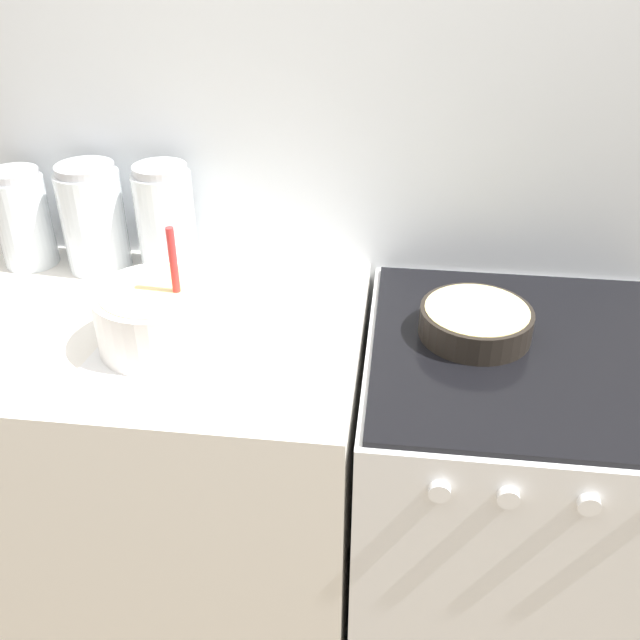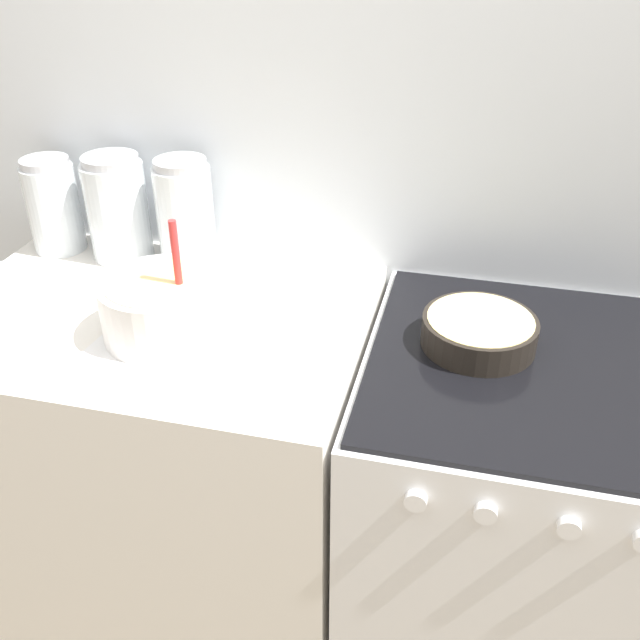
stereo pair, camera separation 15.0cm
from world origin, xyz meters
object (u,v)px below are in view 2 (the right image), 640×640
(stove, at_px, (502,520))
(storage_jar_right, at_px, (186,221))
(storage_jar_left, at_px, (54,211))
(tin_can, at_px, (7,288))
(mixing_bowl, at_px, (162,305))
(baking_pan, at_px, (479,331))
(storage_jar_middle, at_px, (118,215))

(stove, xyz_separation_m, storage_jar_right, (-0.85, 0.25, 0.57))
(storage_jar_left, xyz_separation_m, tin_can, (0.05, -0.31, -0.06))
(mixing_bowl, relative_size, storage_jar_right, 0.99)
(mixing_bowl, distance_m, storage_jar_left, 0.56)
(stove, bearing_deg, baking_pan, 160.32)
(mixing_bowl, distance_m, storage_jar_middle, 0.43)
(storage_jar_middle, bearing_deg, storage_jar_right, 0.00)
(baking_pan, bearing_deg, storage_jar_right, 163.95)
(storage_jar_left, height_order, tin_can, storage_jar_left)
(mixing_bowl, xyz_separation_m, storage_jar_middle, (-0.27, 0.33, 0.04))
(stove, relative_size, tin_can, 9.27)
(storage_jar_left, height_order, storage_jar_middle, storage_jar_middle)
(storage_jar_left, bearing_deg, stove, -11.71)
(baking_pan, bearing_deg, mixing_bowl, -169.55)
(storage_jar_left, bearing_deg, tin_can, -80.03)
(mixing_bowl, distance_m, baking_pan, 0.67)
(stove, height_order, storage_jar_right, storage_jar_right)
(mixing_bowl, relative_size, tin_can, 2.77)
(stove, relative_size, baking_pan, 3.79)
(storage_jar_middle, bearing_deg, mixing_bowl, -51.36)
(mixing_bowl, height_order, baking_pan, mixing_bowl)
(storage_jar_left, bearing_deg, storage_jar_middle, -0.00)
(stove, distance_m, mixing_bowl, 0.94)
(storage_jar_right, bearing_deg, mixing_bowl, -76.09)
(stove, distance_m, baking_pan, 0.51)
(tin_can, bearing_deg, storage_jar_left, 99.97)
(mixing_bowl, height_order, storage_jar_middle, mixing_bowl)
(stove, height_order, tin_can, tin_can)
(storage_jar_right, relative_size, tin_can, 2.79)
(stove, distance_m, tin_can, 1.27)
(stove, relative_size, storage_jar_right, 3.32)
(baking_pan, distance_m, storage_jar_left, 1.13)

